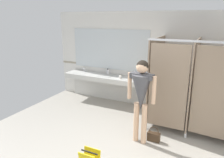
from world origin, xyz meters
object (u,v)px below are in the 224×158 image
at_px(person_standing, 141,92).
at_px(handbag, 154,136).
at_px(paper_cup, 120,77).
at_px(soap_dispenser, 108,72).

height_order(person_standing, handbag, person_standing).
height_order(handbag, paper_cup, paper_cup).
height_order(soap_dispenser, paper_cup, soap_dispenser).
relative_size(person_standing, paper_cup, 20.32).
xyz_separation_m(person_standing, handbag, (0.26, 0.14, -1.00)).
bearing_deg(paper_cup, soap_dispenser, 152.55).
relative_size(person_standing, soap_dispenser, 9.42).
bearing_deg(soap_dispenser, handbag, -41.15).
bearing_deg(handbag, person_standing, -151.11).
bearing_deg(paper_cup, person_standing, -53.71).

